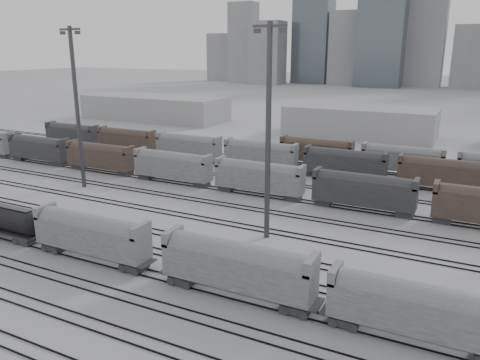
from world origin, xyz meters
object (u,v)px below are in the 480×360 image
at_px(hopper_car_a, 91,233).
at_px(light_mast_c, 268,129).
at_px(hopper_car_c, 418,308).
at_px(hopper_car_b, 237,265).

height_order(hopper_car_a, light_mast_c, light_mast_c).
bearing_deg(hopper_car_c, hopper_car_b, 180.00).
bearing_deg(light_mast_c, hopper_car_c, -37.27).
xyz_separation_m(hopper_car_a, hopper_car_b, (18.48, 0.00, 0.13)).
relative_size(hopper_car_a, light_mast_c, 0.56).
distance_m(hopper_car_b, light_mast_c, 18.71).
distance_m(hopper_car_a, light_mast_c, 23.78).
xyz_separation_m(hopper_car_c, light_mast_c, (-19.79, 15.06, 10.78)).
bearing_deg(hopper_car_a, light_mast_c, 45.13).
xyz_separation_m(hopper_car_a, light_mast_c, (14.99, 15.06, 10.67)).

